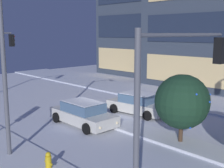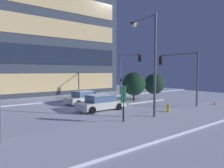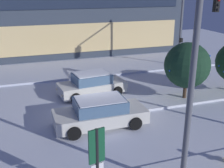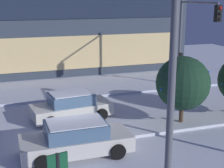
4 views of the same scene
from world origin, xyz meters
The scene contains 10 objects.
ground centered at (0.00, 0.00, 0.00)m, with size 52.00×52.00×0.00m, color silver.
curb_strip_far centered at (0.00, 8.53, 0.07)m, with size 52.00×5.20×0.14m, color silver.
median_strip centered at (5.97, -0.23, 0.07)m, with size 9.00×1.80×0.14m, color silver.
office_tower_secondary centered at (-11.84, 20.15, 8.74)m, with size 12.23×11.12×17.47m.
car_near centered at (-0.01, -1.87, 0.71)m, with size 4.77×2.14×1.49m.
car_far centered at (0.69, 2.49, 0.71)m, with size 4.56×2.48×1.49m.
traffic_light_corner_near_right centered at (8.69, -4.66, 4.11)m, with size 0.32×5.08×5.81m.
street_lamp_arched centered at (1.50, -6.54, 5.33)m, with size 0.70×3.04×8.24m.
fire_hydrant centered at (3.91, -6.77, 0.40)m, with size 0.48×0.26×0.84m.
decorated_tree_left_of_median centered at (6.00, -0.20, 2.24)m, with size 2.85×2.79×3.64m.
Camera 1 is at (13.87, -12.64, 5.67)m, focal length 46.46 mm.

